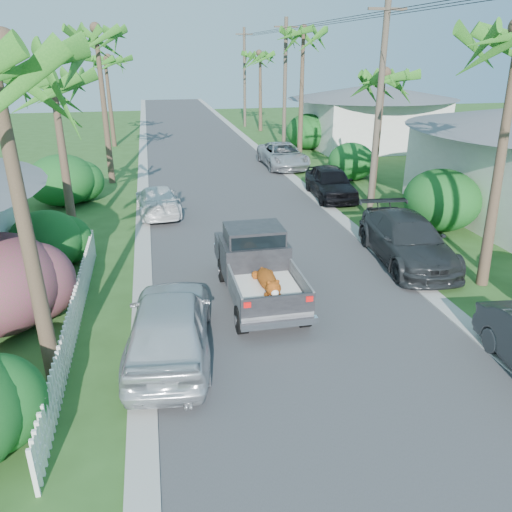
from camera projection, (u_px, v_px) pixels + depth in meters
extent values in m
plane|color=#2C501E|center=(374.00, 442.00, 9.47)|extent=(120.00, 120.00, 0.00)
cube|color=#38383A|center=(211.00, 167.00, 32.10)|extent=(8.00, 100.00, 0.02)
cube|color=#A5A39E|center=(143.00, 170.00, 31.28)|extent=(0.60, 100.00, 0.06)
cube|color=#A5A39E|center=(276.00, 164.00, 32.91)|extent=(0.60, 100.00, 0.06)
cylinder|color=black|center=(241.00, 320.00, 13.05)|extent=(0.28, 0.76, 0.76)
cylinder|color=black|center=(304.00, 313.00, 13.37)|extent=(0.28, 0.76, 0.76)
cylinder|color=black|center=(223.00, 270.00, 15.99)|extent=(0.28, 0.76, 0.76)
cylinder|color=black|center=(275.00, 266.00, 16.31)|extent=(0.28, 0.76, 0.76)
cube|color=gray|center=(268.00, 297.00, 13.71)|extent=(1.90, 2.40, 0.24)
cube|color=gray|center=(234.00, 288.00, 13.39)|extent=(0.06, 2.40, 0.55)
cube|color=gray|center=(300.00, 282.00, 13.74)|extent=(0.06, 2.40, 0.55)
cube|color=black|center=(278.00, 305.00, 12.51)|extent=(1.92, 0.08, 0.52)
cube|color=silver|center=(279.00, 323.00, 12.53)|extent=(1.98, 0.18, 0.18)
cube|color=red|center=(247.00, 305.00, 12.27)|extent=(0.18, 0.05, 0.14)
cube|color=red|center=(309.00, 299.00, 12.57)|extent=(0.18, 0.05, 0.14)
cube|color=black|center=(254.00, 258.00, 15.22)|extent=(1.94, 1.65, 1.10)
cube|color=black|center=(254.00, 235.00, 14.94)|extent=(1.70, 1.35, 0.55)
cube|color=black|center=(259.00, 244.00, 14.35)|extent=(1.60, 0.05, 0.45)
cube|color=black|center=(246.00, 248.00, 16.41)|extent=(1.94, 1.20, 0.80)
cube|color=white|center=(268.00, 291.00, 13.63)|extent=(1.70, 2.10, 0.16)
ellipsoid|color=orange|center=(267.00, 279.00, 13.61)|extent=(0.48, 1.25, 0.43)
sphere|color=orange|center=(273.00, 288.00, 12.90)|extent=(0.40, 0.40, 0.40)
ellipsoid|color=white|center=(267.00, 283.00, 13.65)|extent=(0.32, 0.86, 0.18)
imported|color=#27292B|center=(407.00, 240.00, 17.39)|extent=(2.69, 5.61, 1.58)
imported|color=black|center=(331.00, 182.00, 25.05)|extent=(2.19, 4.75, 1.58)
imported|color=#B2B4BA|center=(283.00, 155.00, 31.84)|extent=(2.49, 5.34, 1.48)
imported|color=silver|center=(170.00, 325.00, 11.92)|extent=(2.48, 5.06, 1.66)
imported|color=white|center=(158.00, 201.00, 22.58)|extent=(2.09, 4.48, 1.27)
cone|color=brown|center=(27.00, 239.00, 9.68)|extent=(0.36, 0.71, 7.01)
cone|color=brown|center=(64.00, 165.00, 17.87)|extent=(0.36, 0.61, 6.21)
cone|color=brown|center=(104.00, 110.00, 26.73)|extent=(0.36, 0.36, 8.00)
cone|color=brown|center=(110.00, 103.00, 37.79)|extent=(0.36, 0.75, 6.51)
cone|color=brown|center=(499.00, 166.00, 14.67)|extent=(0.36, 0.73, 7.51)
cone|color=brown|center=(377.00, 142.00, 23.16)|extent=(0.36, 0.54, 6.01)
cone|color=brown|center=(301.00, 98.00, 32.63)|extent=(0.36, 0.36, 8.20)
cone|color=brown|center=(260.00, 93.00, 45.63)|extent=(0.36, 0.63, 6.81)
ellipsoid|color=#AF1963|center=(1.00, 284.00, 12.93)|extent=(3.00, 3.30, 2.60)
ellipsoid|color=#164D1C|center=(46.00, 241.00, 16.74)|extent=(2.40, 2.64, 2.00)
ellipsoid|color=#164D1C|center=(62.00, 180.00, 23.79)|extent=(3.20, 3.52, 2.40)
ellipsoid|color=#164D1C|center=(442.00, 200.00, 20.43)|extent=(3.00, 3.30, 2.50)
ellipsoid|color=#164D1C|center=(351.00, 161.00, 28.60)|extent=(2.60, 2.86, 2.10)
ellipsoid|color=#164D1C|center=(308.00, 131.00, 37.66)|extent=(3.20, 3.52, 2.60)
cube|color=white|center=(75.00, 313.00, 13.12)|extent=(0.10, 11.00, 1.00)
cube|color=silver|center=(370.00, 123.00, 38.42)|extent=(9.00, 8.00, 3.60)
cone|color=#595B60|center=(373.00, 92.00, 37.54)|extent=(6.48, 6.48, 1.00)
cylinder|color=brown|center=(378.00, 114.00, 20.59)|extent=(0.26, 0.26, 9.00)
cube|color=brown|center=(388.00, 9.00, 19.11)|extent=(1.60, 0.10, 0.10)
cylinder|color=brown|center=(285.00, 89.00, 34.18)|extent=(0.26, 0.26, 9.00)
cube|color=brown|center=(286.00, 27.00, 32.70)|extent=(1.60, 0.10, 0.10)
cylinder|color=brown|center=(245.00, 79.00, 47.76)|extent=(0.26, 0.26, 9.00)
cube|color=brown|center=(244.00, 34.00, 46.28)|extent=(1.60, 0.10, 0.10)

